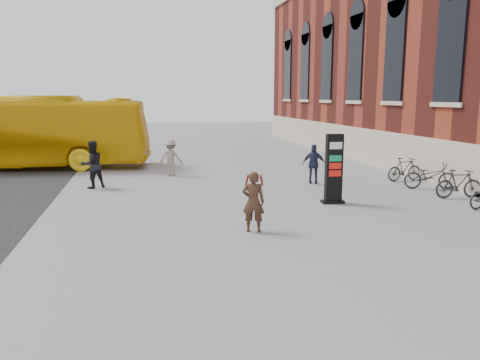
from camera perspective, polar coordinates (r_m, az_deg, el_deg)
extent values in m
plane|color=#9E9EA3|center=(12.74, -2.36, -5.62)|extent=(100.00, 100.00, 0.00)
cube|color=beige|center=(21.57, 20.28, 2.71)|extent=(0.18, 44.00, 1.80)
cube|color=black|center=(15.50, 11.36, 1.33)|extent=(0.56, 0.26, 2.28)
cube|color=black|center=(15.70, 11.22, -2.61)|extent=(0.75, 0.41, 0.09)
cube|color=white|center=(15.40, 11.46, 4.18)|extent=(0.42, 0.28, 0.23)
cube|color=#0F653E|center=(15.45, 11.41, 2.67)|extent=(0.42, 0.28, 0.20)
cube|color=#B2130D|center=(15.48, 11.37, 1.77)|extent=(0.42, 0.28, 0.20)
cube|color=#B2130D|center=(15.52, 11.34, 0.87)|extent=(0.42, 0.28, 0.20)
imported|color=#3E2217|center=(12.04, 1.63, -2.66)|extent=(0.67, 0.55, 1.59)
cylinder|color=white|center=(11.90, 1.65, 0.74)|extent=(0.22, 0.22, 0.05)
cone|color=white|center=(12.19, 2.64, -1.13)|extent=(0.27, 0.23, 0.39)
cylinder|color=maroon|center=(12.14, 2.64, -0.05)|extent=(0.15, 0.12, 0.33)
cone|color=white|center=(12.22, 0.85, -1.08)|extent=(0.23, 0.27, 0.39)
cylinder|color=maroon|center=(12.18, 0.86, -0.01)|extent=(0.12, 0.16, 0.33)
imported|color=yellow|center=(25.17, -25.68, 5.27)|extent=(12.84, 4.42, 3.50)
imported|color=black|center=(18.63, -17.56, 1.81)|extent=(1.10, 1.01, 1.81)
imported|color=gray|center=(20.80, -8.41, 2.72)|extent=(1.19, 0.96, 1.61)
imported|color=#272B4B|center=(18.93, 9.01, 1.93)|extent=(1.01, 0.71, 1.58)
imported|color=#28282D|center=(17.73, 25.11, -0.42)|extent=(1.71, 0.62, 1.00)
imported|color=#28282D|center=(19.05, 22.14, 0.46)|extent=(2.01, 1.19, 1.00)
imported|color=#28282D|center=(20.51, 19.41, 1.25)|extent=(1.68, 0.69, 0.98)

